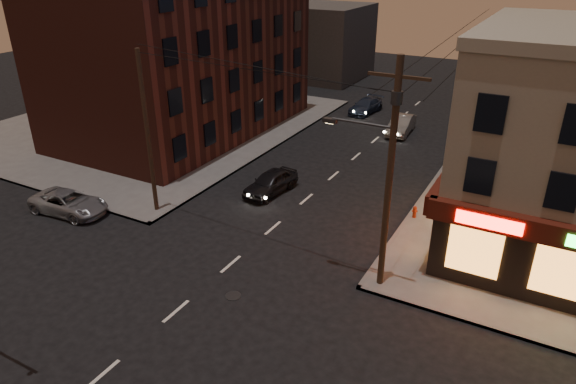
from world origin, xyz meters
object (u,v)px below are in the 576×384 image
Objects in this scene: sedan_near at (271,182)px; sedan_far at (366,106)px; fire_hydrant at (415,211)px; suv_cross at (69,203)px; sedan_mid at (401,125)px.

sedan_far is (-1.01, 18.85, -0.07)m from sedan_near.
sedan_near is 18.88m from sedan_far.
sedan_near is at bearing -174.62° from fire_hydrant.
sedan_mid is (12.25, 22.55, 0.09)m from suv_cross.
suv_cross is at bearing -131.51° from sedan_near.
suv_cross is 25.66m from sedan_mid.
suv_cross reaches higher than sedan_far.
fire_hydrant is (9.74, -18.03, -0.11)m from sedan_far.
sedan_far is (-4.59, 4.06, -0.09)m from sedan_mid.
sedan_mid is at bearing 110.22° from fire_hydrant.
sedan_near is at bearing -107.41° from sedan_mid.
sedan_far is at bearing 99.79° from sedan_near.
sedan_mid is at bearing -33.04° from suv_cross.
suv_cross is 1.05× the size of sedan_far.
sedan_near reaches higher than sedan_far.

